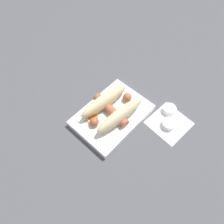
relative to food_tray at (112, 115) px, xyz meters
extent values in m
plane|color=#4C4C51|center=(0.00, 0.00, -0.01)|extent=(3.00, 3.00, 0.00)
cube|color=white|center=(0.00, 0.00, 0.00)|extent=(0.25, 0.18, 0.02)
ellipsoid|color=beige|center=(-0.01, -0.04, 0.04)|extent=(0.19, 0.06, 0.06)
ellipsoid|color=beige|center=(0.00, 0.04, 0.04)|extent=(0.19, 0.06, 0.06)
cylinder|color=#9E5638|center=(0.00, -0.01, 0.03)|extent=(0.05, 0.15, 0.03)
sphere|color=#9E5638|center=(0.07, -0.01, 0.03)|extent=(0.03, 0.03, 0.03)
sphere|color=#9E5638|center=(-0.08, 0.00, 0.03)|extent=(0.03, 0.03, 0.03)
cylinder|color=orange|center=(0.06, -0.04, 0.01)|extent=(0.04, 0.04, 0.00)
cylinder|color=#F99E4C|center=(0.05, -0.04, 0.01)|extent=(0.05, 0.05, 0.00)
cylinder|color=orange|center=(0.07, -0.03, 0.01)|extent=(0.03, 0.03, 0.00)
torus|color=silver|center=(0.08, -0.06, 0.01)|extent=(0.03, 0.03, 0.01)
torus|color=silver|center=(0.05, -0.04, 0.01)|extent=(0.05, 0.05, 0.01)
cube|color=white|center=(-0.12, 0.16, -0.01)|extent=(0.13, 0.13, 0.00)
cylinder|color=white|center=(-0.10, 0.16, 0.00)|extent=(0.05, 0.05, 0.02)
cylinder|color=#4C662D|center=(-0.10, 0.16, -0.01)|extent=(0.04, 0.04, 0.01)
cylinder|color=white|center=(-0.15, 0.13, 0.00)|extent=(0.05, 0.05, 0.02)
cylinder|color=white|center=(-0.15, 0.13, -0.01)|extent=(0.04, 0.04, 0.01)
camera|label=1|loc=(0.29, 0.27, 0.64)|focal=35.00mm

